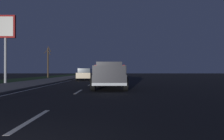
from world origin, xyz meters
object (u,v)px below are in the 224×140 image
pickup_truck (109,75)px  sedan_black (109,74)px  bare_tree_far (48,62)px  gas_price_sign (5,32)px  sedan_tan (85,74)px

pickup_truck → sedan_black: pickup_truck is taller
sedan_black → bare_tree_far: size_ratio=0.76×
gas_price_sign → bare_tree_far: size_ratio=1.13×
sedan_tan → sedan_black: bearing=-94.9°
gas_price_sign → pickup_truck: bearing=-115.5°
sedan_black → bare_tree_far: bearing=48.5°
sedan_tan → sedan_black: size_ratio=1.00×
pickup_truck → gas_price_sign: 11.87m
sedan_black → bare_tree_far: bare_tree_far is taller
sedan_tan → gas_price_sign: (-7.69, 6.64, 4.15)m
sedan_black → gas_price_sign: gas_price_sign is taller
sedan_black → bare_tree_far: 15.45m
sedan_tan → gas_price_sign: gas_price_sign is taller
sedan_black → pickup_truck: bearing=-179.0°
sedan_tan → bare_tree_far: (9.87, 8.24, 2.13)m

